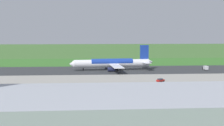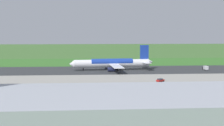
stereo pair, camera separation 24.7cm
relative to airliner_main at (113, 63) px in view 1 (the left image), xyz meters
name	(u,v)px [view 1 (the left image)]	position (x,y,z in m)	size (l,w,h in m)	color
ground_plane	(116,70)	(-1.94, 0.03, -4.35)	(800.00, 800.00, 0.00)	#3D662D
runway_asphalt	(116,70)	(-1.94, 0.03, -4.32)	(600.00, 41.20, 0.06)	#2D3033
apron_concrete	(129,92)	(-1.94, 68.05, -4.33)	(440.00, 110.00, 0.05)	gray
grass_verge_foreground	(111,63)	(-1.94, -41.53, -4.33)	(600.00, 80.00, 0.04)	#346B27
airliner_main	(113,63)	(0.00, 0.00, 0.00)	(54.15, 44.34, 15.88)	white
service_truck_baggage	(205,68)	(-59.03, 4.47, -2.95)	(2.69, 5.96, 2.65)	black
service_car_followme	(160,80)	(-20.09, 45.76, -3.51)	(4.46, 3.91, 1.62)	#B21914
no_stopping_sign	(120,62)	(-8.46, -37.47, -2.92)	(0.60, 0.10, 2.40)	slate
traffic_cone_orange	(115,63)	(-4.70, -37.83, -4.08)	(0.40, 0.40, 0.55)	orange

